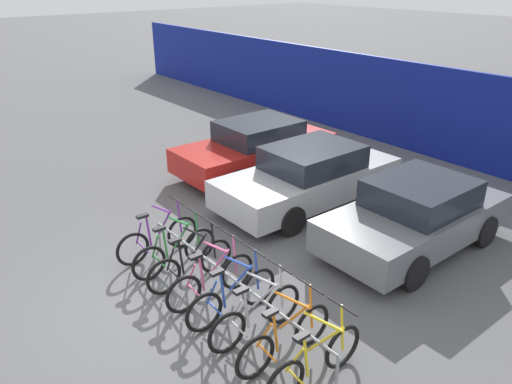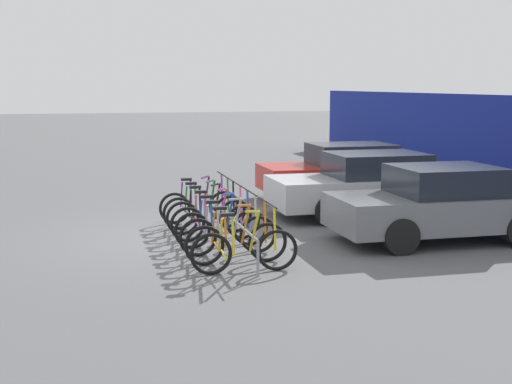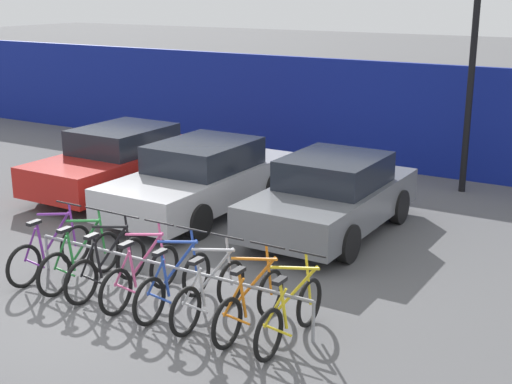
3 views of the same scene
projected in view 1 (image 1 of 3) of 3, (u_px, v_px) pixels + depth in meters
The scene contains 14 objects.
ground_plane at pixel (173, 300), 8.27m from camera, with size 120.00×120.00×0.00m, color #59595B.
hoarding_wall at pixel (483, 124), 13.18m from camera, with size 36.00×0.16×2.60m, color navy.
bike_rack at pixel (229, 279), 7.96m from camera, with size 4.71×0.04×0.57m.
bicycle_purple at pixel (158, 238), 9.41m from camera, with size 0.68×1.71×1.05m.
bicycle_green at pixel (175, 251), 8.96m from camera, with size 0.68×1.71×1.05m.
bicycle_black at pixel (191, 264), 8.59m from camera, with size 0.68×1.71×1.05m.
bicycle_pink at pixel (211, 280), 8.14m from camera, with size 0.68×1.71×1.05m.
bicycle_blue at pixel (232, 296), 7.72m from camera, with size 0.68×1.71×1.05m.
bicycle_silver at pixel (256, 315), 7.30m from camera, with size 0.68×1.71×1.05m.
bicycle_orange at pixel (285, 338), 6.85m from camera, with size 0.68×1.71×1.05m.
bicycle_yellow at pixel (315, 361), 6.44m from camera, with size 0.68×1.71×1.05m.
car_red at pixel (256, 147), 13.30m from camera, with size 1.91×4.36×1.40m.
car_silver at pixel (309, 176), 11.41m from camera, with size 1.91×4.47×1.40m.
car_grey at pixel (415, 215), 9.59m from camera, with size 1.91×4.02×1.40m.
Camera 1 is at (6.19, -3.20, 5.00)m, focal length 35.00 mm.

